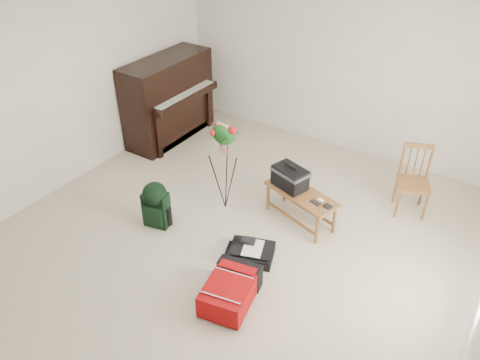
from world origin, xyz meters
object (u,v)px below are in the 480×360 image
Objects in this scene: green_backpack at (155,202)px; piano at (169,101)px; bench at (292,184)px; black_duffel at (251,252)px; flower_stand at (225,167)px; red_suitcase at (233,287)px; dining_chair at (414,181)px.

piano is at bearing 112.90° from green_backpack.
black_duffel is (-0.02, -0.84, -0.42)m from bench.
piano is at bearing 155.44° from flower_stand.
black_duffel is at bearing 93.91° from red_suitcase.
piano reaches higher than dining_chair.
piano reaches higher than red_suitcase.
dining_chair is 1.20× the size of red_suitcase.
piano is at bearing 126.65° from black_duffel.
red_suitcase is 1.47m from green_backpack.
piano is 2.65m from bench.
red_suitcase is at bearing -66.74° from bench.
green_backpack is (-1.24, -0.98, -0.17)m from bench.
green_backpack is (1.28, -1.78, -0.28)m from piano.
piano reaches higher than bench.
black_duffel is (-0.16, 0.59, -0.07)m from red_suitcase.
bench is at bearing -162.61° from dining_chair.
green_backpack is (-2.39, -1.92, -0.10)m from dining_chair.
black_duffel is at bearing -31.45° from flower_stand.
dining_chair is 2.60m from red_suitcase.
flower_stand is (-0.77, -0.25, 0.09)m from bench.
flower_stand is at bearing -31.07° from piano.
red_suitcase is (0.14, -1.43, -0.34)m from bench.
green_backpack reaches higher than black_duffel.
dining_chair reaches higher than black_duffel.
dining_chair is at bearing 36.75° from black_duffel.
green_backpack is at bearing -163.21° from dining_chair.
bench is 1.69× the size of black_duffel.
green_backpack is at bearing 150.61° from red_suitcase.
red_suitcase is 0.60× the size of flower_stand.
bench reaches higher than green_backpack.
dining_chair is 1.50× the size of black_duffel.
piano is 3.51m from red_suitcase.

